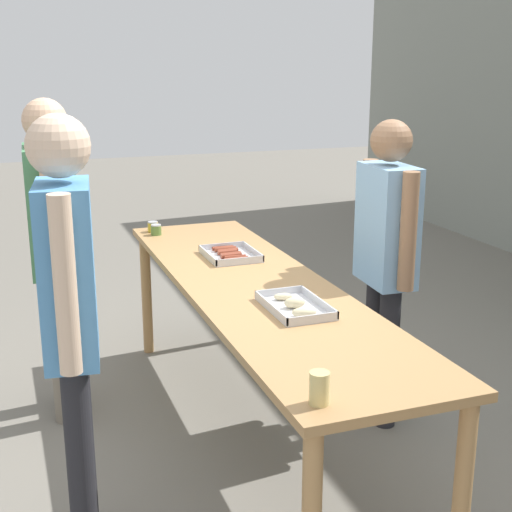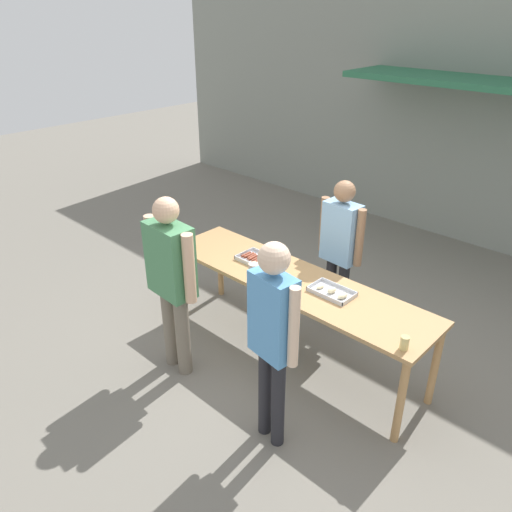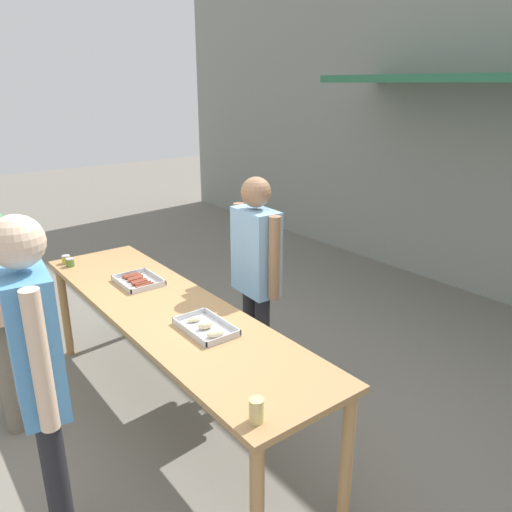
# 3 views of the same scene
# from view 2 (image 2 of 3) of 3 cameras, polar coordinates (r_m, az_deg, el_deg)

# --- Properties ---
(ground_plane) EXTENTS (24.00, 24.00, 0.00)m
(ground_plane) POSITION_cam_2_polar(r_m,az_deg,el_deg) (5.40, 3.95, -10.90)
(ground_plane) COLOR slate
(building_facade_back) EXTENTS (12.00, 1.11, 4.50)m
(building_facade_back) POSITION_cam_2_polar(r_m,az_deg,el_deg) (7.85, 24.40, 17.07)
(building_facade_back) COLOR gray
(building_facade_back) RESTS_ON ground
(serving_table) EXTENTS (2.93, 0.75, 0.90)m
(serving_table) POSITION_cam_2_polar(r_m,az_deg,el_deg) (4.95, 4.24, -3.55)
(serving_table) COLOR tan
(serving_table) RESTS_ON ground
(food_tray_sausages) EXTENTS (0.36, 0.29, 0.04)m
(food_tray_sausages) POSITION_cam_2_polar(r_m,az_deg,el_deg) (5.23, -0.03, -0.34)
(food_tray_sausages) COLOR silver
(food_tray_sausages) RESTS_ON serving_table
(food_tray_buns) EXTENTS (0.41, 0.25, 0.06)m
(food_tray_buns) POSITION_cam_2_polar(r_m,az_deg,el_deg) (4.69, 8.76, -4.12)
(food_tray_buns) COLOR silver
(food_tray_buns) RESTS_ON serving_table
(condiment_jar_mustard) EXTENTS (0.07, 0.07, 0.07)m
(condiment_jar_mustard) POSITION_cam_2_polar(r_m,az_deg,el_deg) (5.57, -8.05, 1.42)
(condiment_jar_mustard) COLOR gold
(condiment_jar_mustard) RESTS_ON serving_table
(condiment_jar_ketchup) EXTENTS (0.07, 0.07, 0.07)m
(condiment_jar_ketchup) POSITION_cam_2_polar(r_m,az_deg,el_deg) (5.50, -7.40, 1.13)
(condiment_jar_ketchup) COLOR #567A38
(condiment_jar_ketchup) RESTS_ON serving_table
(beer_cup) EXTENTS (0.07, 0.07, 0.12)m
(beer_cup) POSITION_cam_2_polar(r_m,az_deg,el_deg) (4.10, 16.61, -9.49)
(beer_cup) COLOR #DBC67A
(beer_cup) RESTS_ON serving_table
(person_server_behind_table) EXTENTS (0.56, 0.24, 1.72)m
(person_server_behind_table) POSITION_cam_2_polar(r_m,az_deg,el_deg) (5.37, 9.61, 1.54)
(person_server_behind_table) COLOR #232328
(person_server_behind_table) RESTS_ON ground
(person_customer_holding_hotdog) EXTENTS (0.67, 0.28, 1.83)m
(person_customer_holding_hotdog) POSITION_cam_2_polar(r_m,az_deg,el_deg) (4.66, -9.65, -1.94)
(person_customer_holding_hotdog) COLOR #756B5B
(person_customer_holding_hotdog) RESTS_ON ground
(person_customer_with_cup) EXTENTS (0.53, 0.25, 1.84)m
(person_customer_with_cup) POSITION_cam_2_polar(r_m,az_deg,el_deg) (3.80, 1.93, -8.19)
(person_customer_with_cup) COLOR #232328
(person_customer_with_cup) RESTS_ON ground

